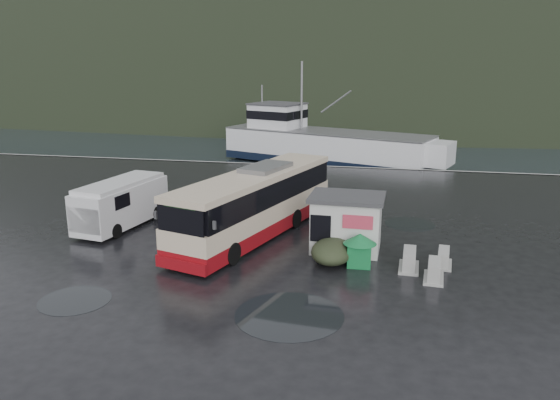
% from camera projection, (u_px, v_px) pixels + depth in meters
% --- Properties ---
extents(ground, '(160.00, 160.00, 0.00)m').
position_uv_depth(ground, '(234.00, 244.00, 26.14)').
color(ground, black).
rests_on(ground, ground).
extents(harbor_water, '(300.00, 180.00, 0.02)m').
position_uv_depth(harbor_water, '(360.00, 94.00, 130.49)').
color(harbor_water, black).
rests_on(harbor_water, ground).
extents(quay_edge, '(160.00, 0.60, 1.50)m').
position_uv_depth(quay_edge, '(300.00, 165.00, 45.11)').
color(quay_edge, '#999993').
rests_on(quay_edge, ground).
extents(headland, '(780.00, 540.00, 570.00)m').
position_uv_depth(headland, '(397.00, 75.00, 261.42)').
color(headland, black).
rests_on(headland, ground).
extents(coach_bus, '(6.51, 12.52, 3.44)m').
position_uv_depth(coach_bus, '(256.00, 235.00, 27.56)').
color(coach_bus, beige).
rests_on(coach_bus, ground).
extents(white_van, '(3.05, 6.23, 2.49)m').
position_uv_depth(white_van, '(123.00, 226.00, 28.93)').
color(white_van, silver).
rests_on(white_van, ground).
extents(waste_bin_left, '(1.12, 1.12, 1.54)m').
position_uv_depth(waste_bin_left, '(231.00, 254.00, 24.92)').
color(waste_bin_left, '#136D35').
rests_on(waste_bin_left, ground).
extents(waste_bin_right, '(1.05, 1.05, 1.44)m').
position_uv_depth(waste_bin_right, '(359.00, 265.00, 23.53)').
color(waste_bin_right, '#136D35').
rests_on(waste_bin_right, ground).
extents(dome_tent, '(1.96, 2.66, 1.01)m').
position_uv_depth(dome_tent, '(332.00, 262.00, 23.89)').
color(dome_tent, '#2B331E').
rests_on(dome_tent, ground).
extents(ticket_kiosk, '(3.46, 2.67, 2.63)m').
position_uv_depth(ticket_kiosk, '(346.00, 250.00, 25.41)').
color(ticket_kiosk, silver).
rests_on(ticket_kiosk, ground).
extents(jersey_barrier_a, '(0.91, 1.61, 0.77)m').
position_uv_depth(jersey_barrier_a, '(433.00, 279.00, 22.04)').
color(jersey_barrier_a, '#999993').
rests_on(jersey_barrier_a, ground).
extents(jersey_barrier_b, '(0.87, 1.50, 0.71)m').
position_uv_depth(jersey_barrier_b, '(443.00, 265.00, 23.51)').
color(jersey_barrier_b, '#999993').
rests_on(jersey_barrier_b, ground).
extents(jersey_barrier_c, '(0.91, 1.68, 0.82)m').
position_uv_depth(jersey_barrier_c, '(409.00, 269.00, 23.15)').
color(jersey_barrier_c, '#999993').
rests_on(jersey_barrier_c, ground).
extents(fishing_trawler, '(24.30, 13.21, 9.58)m').
position_uv_depth(fishing_trawler, '(326.00, 149.00, 52.87)').
color(fishing_trawler, silver).
rests_on(fishing_trawler, ground).
extents(puddles, '(15.11, 15.01, 0.01)m').
position_uv_depth(puddles, '(281.00, 282.00, 21.80)').
color(puddles, black).
rests_on(puddles, ground).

